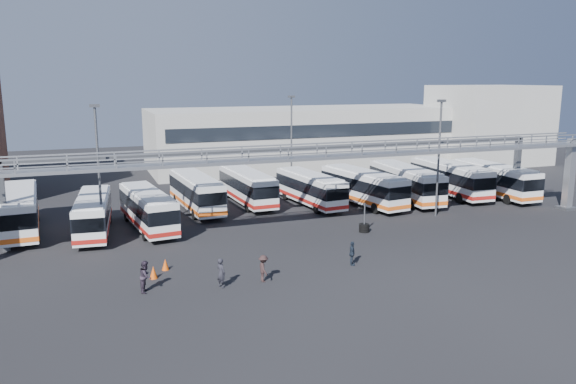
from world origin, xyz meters
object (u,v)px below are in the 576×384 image
object	(u,v)px
bus_4	(247,186)
cone_left	(153,272)
cone_right	(165,264)
tire_stack	(364,227)
bus_8	(450,177)
light_pole_left	(99,168)
bus_5	(310,188)
bus_3	(196,191)
light_pole_mid	(439,152)
pedestrian_c	(263,268)
bus_9	(494,179)
pedestrian_a	(221,273)
pedestrian_b	(146,276)
pedestrian_d	(352,253)
bus_1	(93,213)
bus_6	(363,186)
bus_2	(148,208)
bus_0	(20,210)
light_pole_back	(291,138)
bus_7	(405,182)

from	to	relation	value
bus_4	cone_left	world-z (taller)	bus_4
cone_right	tire_stack	bearing A→B (deg)	12.57
bus_8	cone_left	distance (m)	35.15
light_pole_left	bus_5	world-z (taller)	light_pole_left
bus_3	light_pole_mid	bearing A→B (deg)	-30.01
tire_stack	pedestrian_c	bearing A→B (deg)	-144.61
light_pole_left	cone_right	xyz separation A→B (m)	(3.44, -7.09, -5.36)
bus_9	pedestrian_c	size ratio (longest dim) A/B	6.76
bus_8	pedestrian_a	size ratio (longest dim) A/B	6.49
cone_right	pedestrian_b	bearing A→B (deg)	-115.06
pedestrian_d	cone_right	bearing A→B (deg)	93.44
bus_1	pedestrian_d	xyz separation A→B (m)	(15.53, -13.78, -0.89)
pedestrian_d	bus_6	bearing A→B (deg)	-10.56
bus_3	bus_5	size ratio (longest dim) A/B	1.05
light_pole_mid	bus_2	distance (m)	25.11
tire_stack	light_pole_left	bearing A→B (deg)	169.85
bus_0	bus_8	xyz separation A→B (m)	(40.45, 0.34, 0.02)
cone_left	pedestrian_a	bearing A→B (deg)	-39.30
light_pole_back	pedestrian_d	world-z (taller)	light_pole_back
tire_stack	bus_5	bearing A→B (deg)	92.00
bus_1	bus_5	bearing A→B (deg)	15.17
bus_6	bus_9	bearing A→B (deg)	-12.67
bus_0	bus_7	bearing A→B (deg)	-3.60
pedestrian_b	bus_7	bearing A→B (deg)	-39.01
bus_6	pedestrian_d	xyz separation A→B (m)	(-9.02, -15.62, -1.05)
cone_right	bus_2	bearing A→B (deg)	89.04
bus_1	cone_right	distance (m)	11.28
cone_right	tire_stack	xyz separation A→B (m)	(16.12, 3.59, 0.04)
cone_right	light_pole_back	bearing A→B (deg)	51.86
bus_6	bus_7	world-z (taller)	bus_7
bus_8	bus_4	bearing A→B (deg)	172.44
bus_2	cone_left	distance (m)	12.00
light_pole_back	pedestrian_d	distance (m)	25.40
bus_6	pedestrian_c	distance (m)	22.53
light_pole_left	pedestrian_a	world-z (taller)	light_pole_left
bus_6	bus_7	xyz separation A→B (m)	(4.89, 0.29, 0.06)
bus_4	pedestrian_b	size ratio (longest dim) A/B	5.88
bus_2	pedestrian_d	bearing A→B (deg)	-57.60
bus_0	tire_stack	world-z (taller)	bus_0
light_pole_left	pedestrian_c	xyz separation A→B (m)	(8.65, -11.25, -4.91)
light_pole_mid	pedestrian_a	xyz separation A→B (m)	(-21.95, -10.29, -4.84)
bus_9	pedestrian_b	distance (m)	39.39
bus_2	tire_stack	xyz separation A→B (m)	(15.94, -6.96, -1.34)
light_pole_left	bus_9	size ratio (longest dim) A/B	0.92
bus_4	bus_9	distance (m)	25.33
bus_3	cone_right	world-z (taller)	bus_3
bus_4	bus_8	bearing A→B (deg)	-12.23
tire_stack	bus_6	bearing A→B (deg)	62.93
bus_4	bus_8	xyz separation A→B (m)	(20.79, -3.54, 0.12)
light_pole_back	bus_3	world-z (taller)	light_pole_back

